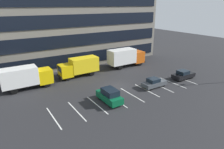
{
  "coord_description": "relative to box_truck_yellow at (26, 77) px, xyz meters",
  "views": [
    {
      "loc": [
        -16.34,
        -23.9,
        12.17
      ],
      "look_at": [
        0.16,
        1.64,
        1.4
      ],
      "focal_mm": 32.17,
      "sensor_mm": 36.0,
      "label": 1
    }
  ],
  "objects": [
    {
      "name": "box_truck_orange",
      "position": [
        19.27,
        1.11,
        0.14
      ],
      "size": [
        7.89,
        2.61,
        3.66
      ],
      "color": "#D85914",
      "rests_on": "ground_plane"
    },
    {
      "name": "sedan_charcoal",
      "position": [
        16.55,
        -9.85,
        -1.25
      ],
      "size": [
        3.97,
        1.66,
        1.42
      ],
      "color": "#474C51",
      "rests_on": "ground_plane"
    },
    {
      "name": "office_building",
      "position": [
        11.92,
        11.46,
        8.88
      ],
      "size": [
        37.74,
        12.57,
        21.6
      ],
      "color": "slate",
      "rests_on": "ground_plane"
    },
    {
      "name": "box_truck_yellow_all",
      "position": [
        8.97,
        0.85,
        -0.08
      ],
      "size": [
        7.05,
        2.33,
        3.27
      ],
      "color": "yellow",
      "rests_on": "ground_plane"
    },
    {
      "name": "ground_plane",
      "position": [
        11.92,
        -6.5,
        -1.92
      ],
      "size": [
        120.0,
        120.0,
        0.0
      ],
      "primitive_type": "plane",
      "color": "#262628"
    },
    {
      "name": "suv_forest",
      "position": [
        8.1,
        -10.42,
        -1.02
      ],
      "size": [
        1.76,
        4.15,
        1.88
      ],
      "color": "#0C5933",
      "rests_on": "ground_plane"
    },
    {
      "name": "lot_markings",
      "position": [
        11.92,
        -10.27,
        -1.92
      ],
      "size": [
        22.54,
        5.4,
        0.01
      ],
      "color": "silver",
      "rests_on": "ground_plane"
    },
    {
      "name": "sedan_black",
      "position": [
        23.32,
        -9.93,
        -1.22
      ],
      "size": [
        4.18,
        1.75,
        1.5
      ],
      "color": "black",
      "rests_on": "ground_plane"
    },
    {
      "name": "box_truck_yellow",
      "position": [
        0.0,
        0.0,
        0.0
      ],
      "size": [
        7.37,
        2.44,
        3.42
      ],
      "color": "yellow",
      "rests_on": "ground_plane"
    }
  ]
}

